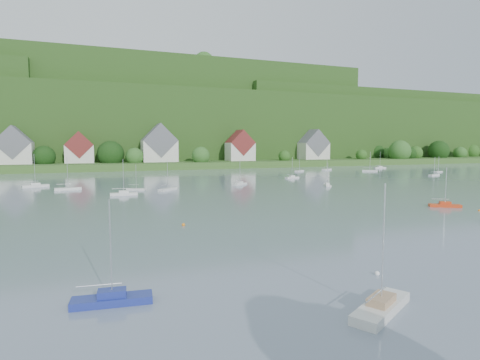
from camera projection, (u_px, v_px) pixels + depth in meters
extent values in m
cube|color=#375921|center=(146.00, 164.00, 194.52)|extent=(600.00, 60.00, 3.00)
cube|color=#1E4014|center=(131.00, 131.00, 262.71)|extent=(620.00, 160.00, 40.00)
cube|color=#1E4014|center=(147.00, 119.00, 260.84)|extent=(240.00, 130.00, 60.00)
cube|color=#1E4014|center=(348.00, 130.00, 300.23)|extent=(200.00, 110.00, 48.00)
sphere|color=#215018|center=(471.00, 152.00, 267.89)|extent=(10.24, 10.24, 10.24)
sphere|color=#2B5720|center=(400.00, 151.00, 225.40)|extent=(12.88, 12.88, 12.88)
sphere|color=black|center=(376.00, 152.00, 241.22)|extent=(10.46, 10.46, 10.46)
sphere|color=#215018|center=(361.00, 155.00, 221.83)|extent=(6.45, 6.45, 6.45)
sphere|color=black|center=(397.00, 152.00, 242.00)|extent=(10.68, 10.68, 10.68)
sphere|color=black|center=(439.00, 151.00, 244.00)|extent=(12.85, 12.85, 12.85)
sphere|color=#2B5720|center=(135.00, 157.00, 176.73)|extent=(8.19, 8.19, 8.19)
sphere|color=#2B5720|center=(404.00, 152.00, 239.30)|extent=(10.50, 10.50, 10.50)
sphere|color=black|center=(410.00, 154.00, 233.29)|extent=(8.05, 8.05, 8.05)
sphere|color=#2B5720|center=(23.00, 159.00, 162.92)|extent=(6.49, 6.49, 6.49)
sphere|color=#2B5720|center=(239.00, 153.00, 203.15)|extent=(12.16, 12.16, 12.16)
sphere|color=#2B5720|center=(201.00, 156.00, 183.53)|extent=(8.73, 8.73, 8.73)
sphere|color=black|center=(44.00, 157.00, 165.49)|extent=(9.32, 9.32, 9.32)
sphere|color=#215018|center=(461.00, 153.00, 252.69)|extent=(7.74, 7.74, 7.74)
sphere|color=#215018|center=(415.00, 153.00, 237.18)|extent=(8.84, 8.84, 8.84)
sphere|color=#215018|center=(284.00, 156.00, 201.03)|extent=(6.24, 6.24, 6.24)
sphere|color=black|center=(308.00, 154.00, 220.54)|extent=(8.16, 8.16, 8.16)
sphere|color=#2B5720|center=(389.00, 154.00, 237.96)|extent=(8.09, 8.09, 8.09)
sphere|color=#2B5720|center=(460.00, 153.00, 251.72)|extent=(8.14, 8.14, 8.14)
sphere|color=black|center=(111.00, 154.00, 175.34)|extent=(11.92, 11.92, 11.92)
sphere|color=black|center=(5.00, 71.00, 213.87)|extent=(7.18, 7.18, 7.18)
sphere|color=#215018|center=(195.00, 69.00, 254.35)|extent=(12.83, 12.83, 12.83)
sphere|color=#2B5720|center=(59.00, 56.00, 214.49)|extent=(8.18, 8.18, 8.18)
sphere|color=#215018|center=(130.00, 72.00, 263.78)|extent=(12.73, 12.73, 12.73)
sphere|color=#215018|center=(263.00, 71.00, 260.06)|extent=(11.50, 11.50, 11.50)
sphere|color=#215018|center=(217.00, 75.00, 280.29)|extent=(14.65, 14.65, 14.65)
sphere|color=#2B5720|center=(204.00, 62.00, 232.17)|extent=(11.95, 11.95, 11.95)
sphere|color=#215018|center=(315.00, 73.00, 267.23)|extent=(9.76, 9.76, 9.76)
sphere|color=#2B5720|center=(51.00, 67.00, 241.89)|extent=(7.07, 7.07, 7.07)
sphere|color=black|center=(128.00, 62.00, 228.38)|extent=(8.21, 8.21, 8.21)
sphere|color=#2B5720|center=(92.00, 66.00, 243.67)|extent=(12.24, 12.24, 12.24)
sphere|color=#2B5720|center=(305.00, 74.00, 269.60)|extent=(9.00, 9.00, 9.00)
sphere|color=#215018|center=(278.00, 77.00, 278.84)|extent=(8.03, 8.03, 8.03)
sphere|color=#2B5720|center=(364.00, 98.00, 306.84)|extent=(9.52, 9.52, 9.52)
sphere|color=#2B5720|center=(419.00, 101.00, 327.41)|extent=(9.12, 9.12, 9.12)
sphere|color=#2B5720|center=(277.00, 92.00, 279.99)|extent=(14.97, 14.97, 14.97)
sphere|color=black|center=(374.00, 93.00, 274.25)|extent=(7.52, 7.52, 7.52)
sphere|color=#215018|center=(250.00, 91.00, 270.02)|extent=(9.78, 9.78, 9.78)
sphere|color=#215018|center=(303.00, 93.00, 283.39)|extent=(12.02, 12.02, 12.02)
sphere|color=black|center=(339.00, 91.00, 272.40)|extent=(11.57, 11.57, 11.57)
sphere|color=#215018|center=(331.00, 87.00, 254.56)|extent=(12.65, 12.65, 12.65)
sphere|color=#2B5720|center=(352.00, 91.00, 267.00)|extent=(8.28, 8.28, 8.28)
sphere|color=black|center=(350.00, 99.00, 309.38)|extent=(7.47, 7.47, 7.47)
sphere|color=#2B5720|center=(282.00, 91.00, 269.23)|extent=(9.48, 9.48, 9.48)
sphere|color=black|center=(366.00, 108.00, 323.93)|extent=(8.43, 8.43, 8.43)
sphere|color=#215018|center=(63.00, 93.00, 234.64)|extent=(12.01, 12.01, 12.01)
sphere|color=black|center=(381.00, 103.00, 296.53)|extent=(13.54, 13.54, 13.54)
sphere|color=black|center=(303.00, 101.00, 281.34)|extent=(15.08, 15.08, 15.08)
sphere|color=#2B5720|center=(280.00, 102.00, 292.31)|extent=(15.99, 15.99, 15.99)
sphere|color=black|center=(124.00, 96.00, 256.74)|extent=(15.72, 15.72, 15.72)
sphere|color=#2B5720|center=(371.00, 111.00, 362.25)|extent=(14.17, 14.17, 14.17)
sphere|color=#215018|center=(148.00, 98.00, 257.96)|extent=(10.54, 10.54, 10.54)
sphere|color=black|center=(444.00, 104.00, 304.54)|extent=(14.14, 14.14, 14.14)
cube|color=beige|center=(14.00, 153.00, 162.50)|extent=(14.00, 10.00, 9.00)
cube|color=slate|center=(14.00, 142.00, 162.09)|extent=(14.00, 10.40, 14.00)
cube|color=beige|center=(80.00, 154.00, 173.21)|extent=(12.00, 9.00, 8.00)
cube|color=maroon|center=(79.00, 145.00, 172.85)|extent=(12.00, 9.36, 12.00)
cube|color=beige|center=(159.00, 151.00, 184.51)|extent=(16.00, 11.00, 10.00)
cube|color=slate|center=(159.00, 141.00, 184.06)|extent=(16.00, 11.44, 16.00)
cube|color=beige|center=(240.00, 152.00, 196.78)|extent=(13.00, 10.00, 9.00)
cube|color=maroon|center=(240.00, 143.00, 196.37)|extent=(13.00, 10.40, 13.00)
cube|color=beige|center=(313.00, 151.00, 216.35)|extent=(15.00, 10.00, 9.00)
cube|color=slate|center=(313.00, 143.00, 215.94)|extent=(15.00, 10.40, 15.00)
cube|color=navy|center=(112.00, 300.00, 27.39)|extent=(5.63, 2.10, 0.55)
cube|color=navy|center=(112.00, 293.00, 27.34)|extent=(2.03, 1.27, 0.50)
cylinder|color=silver|center=(111.00, 248.00, 27.05)|extent=(0.10, 0.10, 6.87)
cylinder|color=silver|center=(99.00, 285.00, 27.07)|extent=(3.02, 0.39, 0.08)
cube|color=silver|center=(381.00, 308.00, 26.00)|extent=(6.46, 4.74, 0.64)
cube|color=tan|center=(381.00, 300.00, 25.95)|extent=(2.57, 2.20, 0.50)
cylinder|color=silver|center=(383.00, 244.00, 25.61)|extent=(0.10, 0.10, 8.01)
cylinder|color=silver|center=(376.00, 294.00, 25.15)|extent=(3.10, 1.82, 0.08)
cube|color=red|center=(445.00, 206.00, 69.85)|extent=(5.24, 4.08, 0.53)
cube|color=red|center=(445.00, 203.00, 69.80)|extent=(2.11, 1.86, 0.50)
cylinder|color=silver|center=(446.00, 186.00, 69.52)|extent=(0.10, 0.10, 6.59)
cylinder|color=silver|center=(440.00, 199.00, 69.90)|extent=(2.49, 1.63, 0.08)
sphere|color=white|center=(377.00, 275.00, 33.52)|extent=(0.43, 0.43, 0.43)
sphere|color=orange|center=(479.00, 211.00, 65.70)|extent=(0.38, 0.38, 0.38)
sphere|color=orange|center=(183.00, 226.00, 53.86)|extent=(0.48, 0.48, 0.48)
cube|color=silver|center=(380.00, 168.00, 183.02)|extent=(5.83, 2.08, 0.57)
cube|color=silver|center=(380.00, 167.00, 182.98)|extent=(2.09, 1.29, 0.50)
cylinder|color=silver|center=(380.00, 159.00, 182.67)|extent=(0.10, 0.10, 7.14)
cylinder|color=silver|center=(378.00, 165.00, 182.68)|extent=(3.14, 0.35, 0.08)
cube|color=silver|center=(438.00, 172.00, 156.60)|extent=(4.94, 2.64, 0.48)
cylinder|color=silver|center=(439.00, 164.00, 156.31)|extent=(0.10, 0.10, 5.95)
cylinder|color=silver|center=(438.00, 169.00, 156.06)|extent=(2.53, 0.83, 0.08)
cube|color=silver|center=(35.00, 186.00, 102.37)|extent=(6.69, 3.69, 0.65)
cube|color=silver|center=(35.00, 184.00, 102.32)|extent=(2.54, 1.89, 0.50)
cylinder|color=silver|center=(35.00, 169.00, 101.98)|extent=(0.10, 0.10, 8.06)
cylinder|color=silver|center=(31.00, 182.00, 101.66)|extent=(3.40, 1.16, 0.08)
cube|color=silver|center=(327.00, 170.00, 169.59)|extent=(6.18, 4.54, 0.61)
cylinder|color=silver|center=(327.00, 160.00, 169.21)|extent=(0.10, 0.10, 7.67)
cylinder|color=silver|center=(326.00, 167.00, 168.77)|extent=(2.97, 1.74, 0.08)
cube|color=silver|center=(327.00, 185.00, 104.89)|extent=(3.10, 4.82, 0.47)
cube|color=silver|center=(327.00, 183.00, 104.85)|extent=(1.50, 1.87, 0.50)
cylinder|color=silver|center=(328.00, 174.00, 104.61)|extent=(0.10, 0.10, 5.86)
cylinder|color=silver|center=(328.00, 181.00, 104.09)|extent=(1.12, 2.39, 0.08)
cube|color=silver|center=(136.00, 189.00, 95.49)|extent=(4.74, 3.23, 0.46)
cylinder|color=silver|center=(136.00, 177.00, 95.21)|extent=(0.10, 0.10, 5.81)
cylinder|color=silver|center=(133.00, 185.00, 95.46)|extent=(2.32, 1.21, 0.08)
cube|color=silver|center=(168.00, 189.00, 94.97)|extent=(5.22, 4.87, 0.56)
cylinder|color=silver|center=(167.00, 174.00, 94.63)|extent=(0.10, 0.10, 6.98)
cylinder|color=silver|center=(165.00, 185.00, 94.13)|extent=(2.36, 2.09, 0.08)
cube|color=silver|center=(240.00, 184.00, 107.97)|extent=(5.04, 4.07, 0.51)
cube|color=silver|center=(240.00, 182.00, 107.93)|extent=(2.05, 1.84, 0.50)
cylinder|color=silver|center=(240.00, 172.00, 107.66)|extent=(0.10, 0.10, 6.41)
cylinder|color=silver|center=(238.00, 180.00, 107.24)|extent=(2.37, 1.65, 0.08)
cube|color=silver|center=(68.00, 189.00, 95.86)|extent=(6.22, 2.13, 0.61)
cylinder|color=silver|center=(67.00, 172.00, 95.49)|extent=(0.10, 0.10, 7.64)
cylinder|color=silver|center=(64.00, 184.00, 95.37)|extent=(3.36, 0.31, 0.08)
cube|color=silver|center=(124.00, 194.00, 86.16)|extent=(5.90, 1.82, 0.59)
cube|color=silver|center=(124.00, 191.00, 86.11)|extent=(2.08, 1.21, 0.50)
cylinder|color=silver|center=(123.00, 176.00, 85.80)|extent=(0.10, 0.10, 7.32)
cylinder|color=silver|center=(119.00, 189.00, 85.76)|extent=(3.22, 0.18, 0.08)
cube|color=silver|center=(299.00, 171.00, 160.69)|extent=(5.59, 4.55, 0.57)
cylinder|color=silver|center=(300.00, 162.00, 160.34)|extent=(0.10, 0.10, 7.12)
cylinder|color=silver|center=(298.00, 168.00, 159.88)|extent=(2.62, 1.85, 0.08)
cube|color=silver|center=(370.00, 171.00, 161.76)|extent=(5.79, 5.02, 0.60)
cylinder|color=silver|center=(370.00, 161.00, 161.39)|extent=(0.10, 0.10, 7.52)
cylinder|color=silver|center=(368.00, 168.00, 161.92)|extent=(2.66, 2.09, 0.08)
cube|color=silver|center=(292.00, 178.00, 128.64)|extent=(5.38, 2.70, 0.52)
cube|color=silver|center=(292.00, 176.00, 128.59)|extent=(2.01, 1.44, 0.50)
cylinder|color=silver|center=(292.00, 167.00, 128.32)|extent=(0.10, 0.10, 6.48)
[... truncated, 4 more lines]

